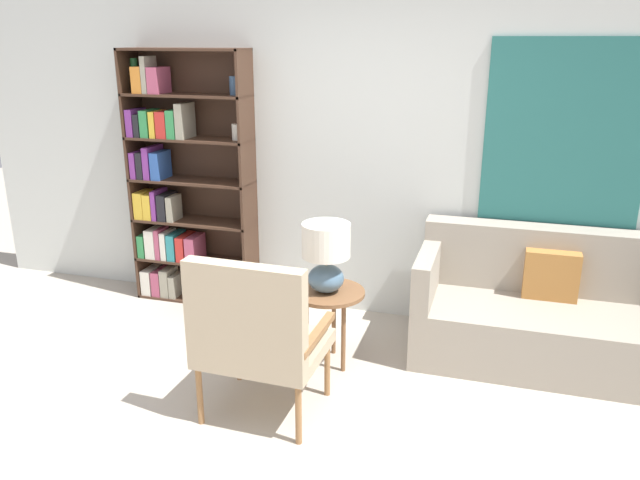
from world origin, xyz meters
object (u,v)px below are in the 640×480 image
object	(u,v)px
bookshelf	(177,186)
side_table	(328,299)
couch	(548,314)
table_lamp	(326,253)
armchair	(255,332)

from	to	relation	value
bookshelf	side_table	distance (m)	1.74
couch	table_lamp	distance (m)	1.59
bookshelf	side_table	bearing A→B (deg)	-26.74
side_table	table_lamp	world-z (taller)	table_lamp
table_lamp	bookshelf	bearing A→B (deg)	152.61
armchair	table_lamp	size ratio (longest dim) A/B	2.17
armchair	side_table	size ratio (longest dim) A/B	1.89
armchair	couch	world-z (taller)	armchair
armchair	table_lamp	xyz separation A→B (m)	(0.19, 0.75, 0.24)
bookshelf	armchair	xyz separation A→B (m)	(1.29, -1.51, -0.40)
couch	table_lamp	xyz separation A→B (m)	(-1.42, -0.53, 0.48)
bookshelf	side_table	world-z (taller)	bookshelf
side_table	table_lamp	size ratio (longest dim) A/B	1.15
couch	side_table	size ratio (longest dim) A/B	3.29
side_table	armchair	bearing A→B (deg)	-104.97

